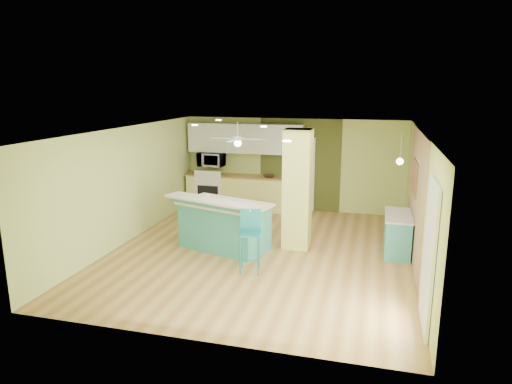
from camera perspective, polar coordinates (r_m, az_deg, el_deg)
floor at (r=9.51m, az=0.63°, el=-7.50°), size 6.00×7.00×0.01m
ceiling at (r=8.94m, az=0.67°, el=7.75°), size 6.00×7.00×0.01m
wall_back at (r=12.50m, az=4.61°, el=3.43°), size 6.00×0.01×2.50m
wall_front at (r=5.95m, az=-7.76°, el=-7.57°), size 6.00×0.01×2.50m
wall_left at (r=10.28m, az=-15.81°, el=0.87°), size 0.01×7.00×2.50m
wall_right at (r=8.92m, az=19.72°, el=-1.23°), size 0.01×7.00×2.50m
wood_panel at (r=9.50m, az=19.34°, el=-0.36°), size 0.02×3.40×2.50m
olive_accent at (r=12.45m, az=5.50°, el=3.37°), size 2.20×0.02×2.50m
interior_door at (r=12.47m, az=5.45°, el=2.22°), size 0.82×0.05×2.00m
french_door at (r=6.77m, az=20.79°, el=-7.52°), size 0.04×1.08×2.10m
column at (r=9.49m, az=5.20°, el=0.33°), size 0.55×0.55×2.50m
kitchen_run at (r=12.66m, az=-1.50°, el=-0.01°), size 3.25×0.63×0.94m
stove at (r=12.95m, az=-5.55°, el=0.17°), size 0.76×0.66×1.08m
upper_cabinets at (r=12.52m, az=-1.39°, el=6.72°), size 3.20×0.34×0.80m
microwave at (r=12.79m, az=-5.62°, el=4.08°), size 0.70×0.48×0.39m
ceiling_fan at (r=11.20m, az=-2.30°, el=6.61°), size 1.41×1.41×0.61m
pendant_lamp at (r=9.50m, az=17.54°, el=3.68°), size 0.14×0.14×0.69m
wall_decor at (r=9.63m, az=19.26°, el=1.65°), size 0.03×0.90×0.70m
peninsula at (r=9.54m, az=-4.03°, el=-4.06°), size 2.26×1.69×1.14m
bar_stool at (r=8.34m, az=-0.74°, el=-4.84°), size 0.44×0.44×1.15m
side_counter at (r=9.79m, az=17.25°, el=-4.96°), size 0.53×1.25×0.80m
fruit_bowl at (r=12.29m, az=1.62°, el=2.01°), size 0.31×0.31×0.08m
canister at (r=9.46m, az=-6.11°, el=-0.80°), size 0.15×0.15×0.17m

